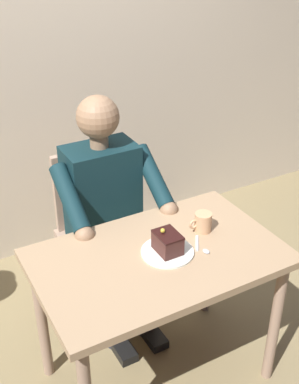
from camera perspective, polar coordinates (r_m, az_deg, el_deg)
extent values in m
plane|color=#867550|center=(2.60, 0.91, -20.30)|extent=(14.00, 14.00, 0.00)
cube|color=beige|center=(2.97, -12.88, 19.54)|extent=(6.40, 0.12, 3.00)
cube|color=tan|center=(2.10, 1.07, -7.63)|extent=(1.05, 0.66, 0.04)
cylinder|color=#9B7C67|center=(2.40, 14.39, -14.37)|extent=(0.05, 0.05, 0.72)
cylinder|color=#9B7C67|center=(2.70, 6.75, -7.66)|extent=(0.05, 0.05, 0.72)
cylinder|color=#9B7C67|center=(2.39, -12.43, -14.15)|extent=(0.05, 0.05, 0.72)
cube|color=tan|center=(2.71, -5.39, -5.72)|extent=(0.42, 0.42, 0.04)
cube|color=tan|center=(2.72, -7.28, 0.53)|extent=(0.38, 0.04, 0.45)
cylinder|color=tan|center=(2.77, -0.17, -10.19)|extent=(0.04, 0.04, 0.43)
cylinder|color=tan|center=(2.66, -7.15, -12.54)|extent=(0.04, 0.04, 0.43)
cylinder|color=tan|center=(3.02, -3.50, -6.34)|extent=(0.04, 0.04, 0.43)
cylinder|color=tan|center=(2.92, -9.92, -8.28)|extent=(0.04, 0.04, 0.43)
cube|color=#0F2A30|center=(2.53, -5.52, -0.47)|extent=(0.36, 0.22, 0.55)
sphere|color=#967153|center=(2.34, -6.03, 8.67)|extent=(0.21, 0.21, 0.21)
cylinder|color=#967153|center=(2.39, -5.87, 5.91)|extent=(0.09, 0.09, 0.06)
cylinder|color=#0F2A30|center=(2.44, 0.40, 1.82)|extent=(0.08, 0.33, 0.26)
sphere|color=#967153|center=(2.38, 2.28, -2.12)|extent=(0.09, 0.09, 0.09)
cylinder|color=#0F2A30|center=(2.29, -9.25, -0.72)|extent=(0.08, 0.33, 0.26)
sphere|color=#967153|center=(2.22, -7.53, -5.02)|extent=(0.09, 0.09, 0.09)
cylinder|color=#2E2E38|center=(2.63, -2.33, -6.74)|extent=(0.13, 0.38, 0.14)
cylinder|color=#2E2E38|center=(2.57, -5.94, -7.87)|extent=(0.13, 0.38, 0.14)
cylinder|color=#2E2E38|center=(2.65, -0.42, -12.66)|extent=(0.11, 0.11, 0.41)
cube|color=black|center=(2.74, 0.22, -16.16)|extent=(0.09, 0.22, 0.05)
cylinder|color=#2E2E38|center=(2.59, -4.02, -13.94)|extent=(0.11, 0.11, 0.41)
cube|color=black|center=(2.68, -3.30, -17.48)|extent=(0.09, 0.22, 0.05)
cylinder|color=white|center=(2.09, 2.09, -6.96)|extent=(0.23, 0.23, 0.01)
cube|color=#44241F|center=(2.07, 2.11, -5.97)|extent=(0.09, 0.12, 0.08)
cube|color=black|center=(2.04, 2.14, -4.97)|extent=(0.09, 0.12, 0.01)
sphere|color=gold|center=(2.04, 1.55, -4.51)|extent=(0.02, 0.02, 0.02)
cylinder|color=tan|center=(2.22, 6.24, -3.49)|extent=(0.08, 0.08, 0.09)
torus|color=tan|center=(2.19, 5.15, -3.75)|extent=(0.05, 0.01, 0.05)
cylinder|color=black|center=(2.20, 6.30, -2.65)|extent=(0.07, 0.07, 0.01)
cube|color=silver|center=(2.16, 5.53, -5.93)|extent=(0.07, 0.10, 0.01)
ellipsoid|color=silver|center=(2.11, 6.60, -6.84)|extent=(0.03, 0.04, 0.01)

